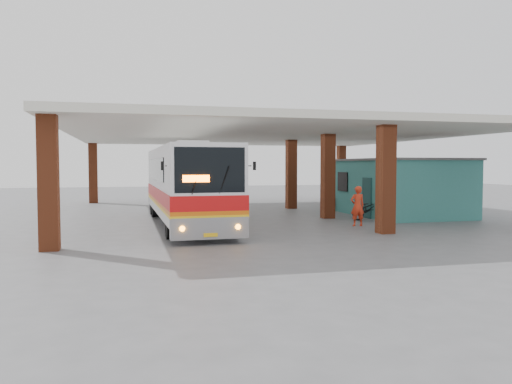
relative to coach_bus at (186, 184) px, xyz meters
The scene contains 8 objects.
ground 5.22m from the coach_bus, 24.44° to the right, with size 90.00×90.00×0.00m, color #515154.
brick_columns 6.59m from the coach_bus, 26.94° to the left, with size 20.10×21.60×4.35m.
canopy_roof 7.17m from the coach_bus, 42.22° to the left, with size 21.00×23.00×0.30m, color silver.
shop_building 12.10m from the coach_bus, ahead, with size 5.20×8.20×3.11m.
coach_bus is the anchor object (origin of this frame).
motorcycle 9.24m from the coach_bus, ahead, with size 0.76×2.18×1.14m, color black.
pedestrian 7.90m from the coach_bus, 18.55° to the right, with size 0.66×0.43×1.81m, color red.
red_chair 10.40m from the coach_bus, 27.23° to the left, with size 0.52×0.52×0.86m.
Camera 1 is at (-7.02, -21.08, 2.74)m, focal length 35.00 mm.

